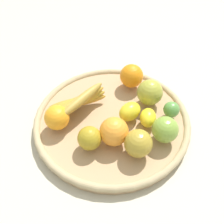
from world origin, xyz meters
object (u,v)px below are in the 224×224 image
Objects in this scene: apple_2 at (90,138)px; apple_0 at (165,130)px; orange_0 at (57,118)px; orange_1 at (132,76)px; apple_3 at (150,92)px; lemon_1 at (148,118)px; banana_bunch at (80,101)px; apple_1 at (138,143)px; lemon_0 at (130,112)px; lime_0 at (171,109)px; orange_2 at (114,131)px.

apple_2 is 0.89× the size of apple_0.
orange_1 is (0.02, -0.28, 0.00)m from orange_0.
apple_3 is 1.09× the size of apple_0.
orange_0 is 1.13× the size of lemon_1.
orange_1 is (-0.01, -0.19, 0.01)m from banana_bunch.
lemon_1 is (-0.14, -0.21, -0.01)m from orange_0.
apple_3 reaches higher than apple_1.
lemon_0 is (0.02, -0.15, -0.01)m from apple_2.
orange_0 is 1.49× the size of lime_0.
orange_0 is at bearing 74.18° from apple_3.
lemon_1 is at bearing -148.22° from lemon_0.
apple_3 is (0.03, -0.24, 0.01)m from apple_2.
apple_1 reaches higher than lime_0.
apple_1 is at bearing -134.66° from apple_2.
orange_2 is 1.11× the size of lemon_0.
apple_0 is (-0.23, -0.13, 0.00)m from banana_bunch.
apple_1 reaches higher than lemon_1.
lemon_1 is (-0.06, 0.06, -0.02)m from apple_3.
apple_1 reaches higher than banana_bunch.
banana_bunch is 0.27m from lime_0.
apple_2 is 0.26m from lime_0.
orange_1 is at bearing -91.69° from banana_bunch.
orange_0 is 0.28m from apple_3.
orange_0 is at bearing 61.48° from lime_0.
apple_2 is at bearing 96.44° from lemon_0.
orange_2 is 0.14m from apple_0.
apple_3 reaches higher than lemon_0.
apple_1 is 1.02× the size of apple_0.
lemon_1 is (-0.16, 0.07, -0.01)m from orange_1.
apple_2 is (-0.11, -0.04, -0.00)m from orange_0.
orange_0 reaches higher than lime_0.
banana_bunch is at bearing 61.88° from apple_3.
orange_0 is 0.12m from apple_2.
lemon_0 is (0.11, -0.06, -0.01)m from apple_1.
orange_2 is 0.23m from orange_1.
orange_2 is 0.10m from lemon_0.
lime_0 is at bearing -131.51° from banana_bunch.
apple_2 is at bearing 159.77° from banana_bunch.
orange_1 is 1.05× the size of apple_0.
apple_2 is 0.85× the size of orange_1.
orange_0 is (-0.02, 0.09, 0.00)m from banana_bunch.
lime_0 is 0.62× the size of orange_1.
lemon_1 is (-0.05, -0.03, -0.00)m from lemon_0.
orange_0 is at bearing 104.85° from banana_bunch.
lemon_0 is 0.97× the size of apple_0.
orange_2 is at bearing 130.02° from orange_1.
lemon_0 is at bearing -117.09° from orange_0.
lemon_1 is (0.06, -0.09, -0.01)m from apple_1.
orange_2 is at bearing 107.98° from apple_3.
banana_bunch is 2.56× the size of lemon_0.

